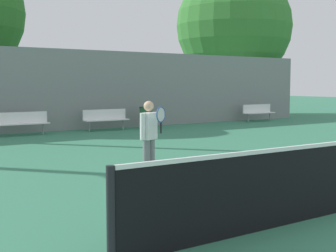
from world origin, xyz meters
The scene contains 7 objects.
tennis_player centered at (-2.49, 3.64, 0.84)m, with size 0.51×0.49×1.51m.
bench_courtside_near centered at (0.98, 12.73, 0.51)m, with size 1.87×0.40×0.83m.
bench_adjacent_court centered at (9.34, 12.73, 0.51)m, with size 1.83×0.40×0.83m.
bench_by_gate centered at (-2.44, 12.73, 0.51)m, with size 2.10×0.40×0.83m.
trash_bin centered at (2.76, 12.56, 0.45)m, with size 0.57×0.57×0.90m.
back_fence centered at (0.00, 13.52, 1.61)m, with size 24.93×0.06×3.22m.
tree_green_tall centered at (11.49, 17.06, 5.24)m, with size 6.77×6.77×8.63m.
Camera 1 is at (-7.19, -4.14, 1.83)m, focal length 50.00 mm.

